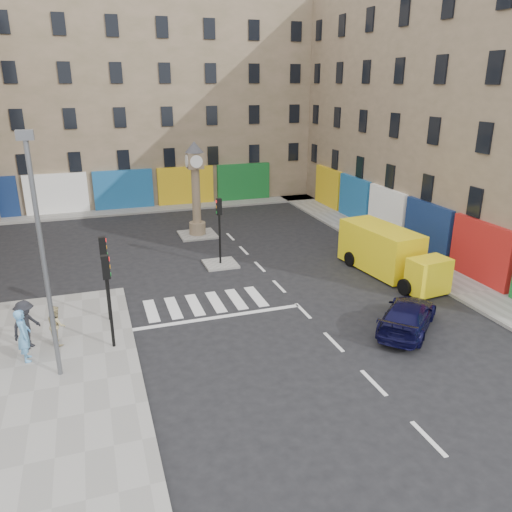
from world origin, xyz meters
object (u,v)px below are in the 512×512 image
pedestrian_blue (24,335)px  navy_sedan (408,316)px  pedestrian_dark (26,325)px  yellow_van (388,253)px  traffic_light_left_far (105,265)px  pedestrian_tan (57,325)px  clock_pillar (196,183)px  traffic_light_island (219,221)px  traffic_light_left_near (108,287)px  lamp_post (42,248)px

pedestrian_blue → navy_sedan: bearing=-106.3°
pedestrian_blue → pedestrian_dark: 0.93m
navy_sedan → yellow_van: 6.42m
yellow_van → pedestrian_blue: size_ratio=3.43×
traffic_light_left_far → pedestrian_blue: 4.17m
pedestrian_blue → pedestrian_tan: bearing=-55.4°
traffic_light_left_far → clock_pillar: (6.30, 11.40, 0.93)m
traffic_light_island → pedestrian_dark: 11.73m
traffic_light_left_near → pedestrian_dark: traffic_light_left_near is taller
clock_pillar → pedestrian_blue: 16.86m
traffic_light_left_far → traffic_light_island: 8.30m
clock_pillar → pedestrian_tan: (-8.32, -12.86, -2.62)m
lamp_post → pedestrian_blue: 4.06m
traffic_light_island → pedestrian_tan: size_ratio=2.37×
clock_pillar → yellow_van: (8.09, -10.22, -2.33)m
lamp_post → navy_sedan: 14.20m
traffic_light_left_near → traffic_light_left_far: 2.40m
yellow_van → traffic_light_island: bearing=145.7°
traffic_light_left_far → traffic_light_island: traffic_light_left_far is taller
navy_sedan → pedestrian_tan: (-13.68, 3.14, 0.29)m
traffic_light_island → yellow_van: size_ratio=0.54×
pedestrian_dark → yellow_van: bearing=-43.8°
traffic_light_island → pedestrian_dark: bearing=-143.7°
traffic_light_left_near → pedestrian_dark: 3.54m
navy_sedan → traffic_light_left_near: bearing=35.6°
clock_pillar → yellow_van: size_ratio=0.88×
lamp_post → pedestrian_blue: size_ratio=4.12×
traffic_light_left_near → traffic_light_island: size_ratio=1.00×
traffic_light_left_far → yellow_van: traffic_light_left_far is taller
yellow_van → traffic_light_left_near: bearing=-172.8°
traffic_light_left_far → lamp_post: bearing=-116.6°
traffic_light_left_near → pedestrian_blue: size_ratio=1.84×
traffic_light_left_near → navy_sedan: (11.66, -2.21, -1.98)m
lamp_post → clock_pillar: bearing=61.6°
traffic_light_island → pedestrian_tan: traffic_light_island is taller
traffic_light_left_near → clock_pillar: (6.30, 13.80, 0.93)m
lamp_post → pedestrian_tan: bearing=92.9°
clock_pillar → traffic_light_left_near: bearing=-114.5°
traffic_light_left_far → pedestrian_dark: traffic_light_left_far is taller
traffic_light_left_near → traffic_light_island: traffic_light_left_near is taller
navy_sedan → pedestrian_tan: bearing=33.4°
traffic_light_left_far → pedestrian_dark: 3.73m
yellow_van → pedestrian_tan: size_ratio=4.42×
traffic_light_island → navy_sedan: bearing=-61.8°
yellow_van → pedestrian_tan: (-16.41, -2.64, -0.28)m
traffic_light_island → pedestrian_dark: traffic_light_island is taller
yellow_van → pedestrian_dark: (-17.47, -2.66, -0.09)m
clock_pillar → pedestrian_tan: clock_pillar is taller
traffic_light_left_far → pedestrian_tan: (-2.02, -1.47, -1.69)m
traffic_light_island → navy_sedan: (5.36, -10.01, -1.95)m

